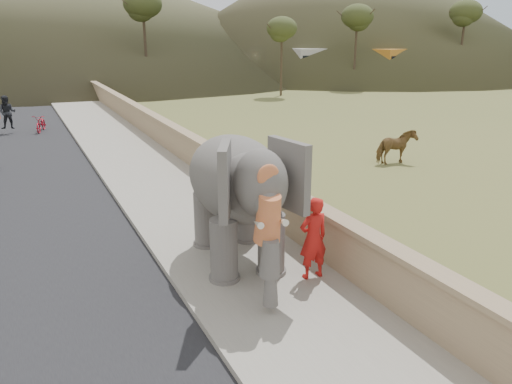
# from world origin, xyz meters

# --- Properties ---
(walkway) EXTENTS (3.00, 120.00, 0.15)m
(walkway) POSITION_xyz_m (0.00, 10.00, 0.07)
(walkway) COLOR #9E9687
(walkway) RESTS_ON ground
(parapet) EXTENTS (0.30, 120.00, 1.10)m
(parapet) POSITION_xyz_m (1.65, 10.00, 0.55)
(parapet) COLOR tan
(parapet) RESTS_ON ground
(cow) EXTENTS (1.49, 0.71, 1.24)m
(cow) POSITION_xyz_m (8.53, 9.66, 0.62)
(cow) COLOR brown
(cow) RESTS_ON ground
(distant_car) EXTENTS (4.56, 3.13, 1.44)m
(distant_car) POSITION_xyz_m (15.41, 36.63, 0.72)
(distant_car) COLOR silver
(distant_car) RESTS_ON ground
(bus_white) EXTENTS (11.21, 3.71, 3.10)m
(bus_white) POSITION_xyz_m (24.99, 35.35, 1.55)
(bus_white) COLOR beige
(bus_white) RESTS_ON ground
(bus_orange) EXTENTS (11.28, 4.96, 3.10)m
(bus_orange) POSITION_xyz_m (30.69, 32.86, 1.55)
(bus_orange) COLOR orange
(bus_orange) RESTS_ON ground
(hill_right) EXTENTS (56.00, 56.00, 16.00)m
(hill_right) POSITION_xyz_m (36.00, 52.00, 8.00)
(hill_right) COLOR brown
(hill_right) RESTS_ON ground
(hill_far) EXTENTS (80.00, 80.00, 14.00)m
(hill_far) POSITION_xyz_m (5.00, 70.00, 7.00)
(hill_far) COLOR brown
(hill_far) RESTS_ON ground
(elephant_and_man) EXTENTS (2.45, 3.97, 2.70)m
(elephant_and_man) POSITION_xyz_m (0.02, 4.62, 1.49)
(elephant_and_man) COLOR slate
(elephant_and_man) RESTS_ON ground
(motorcyclist) EXTENTS (2.27, 1.65, 1.80)m
(motorcyclist) POSITION_xyz_m (-3.35, 21.79, 0.72)
(motorcyclist) COLOR maroon
(motorcyclist) RESTS_ON ground
(trees) EXTENTS (47.46, 42.64, 9.84)m
(trees) POSITION_xyz_m (1.37, 29.32, 4.03)
(trees) COLOR #473828
(trees) RESTS_ON ground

